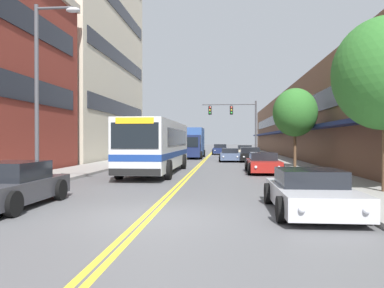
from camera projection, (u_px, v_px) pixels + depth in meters
name	position (u px, v px, depth m)	size (l,w,h in m)	color
ground_plane	(209.00, 156.00, 46.59)	(240.00, 240.00, 0.00)	#565659
sidewalk_left	(153.00, 155.00, 47.21)	(3.19, 106.00, 0.15)	gray
sidewalk_right	(266.00, 156.00, 45.97)	(3.19, 106.00, 0.15)	gray
centre_line	(209.00, 156.00, 46.59)	(0.34, 106.00, 0.01)	yellow
office_tower_left	(65.00, 11.00, 39.76)	(12.08, 20.94, 31.40)	beige
storefront_row_right	(315.00, 125.00, 45.42)	(9.10, 68.00, 7.74)	brown
city_bus	(158.00, 144.00, 22.82)	(2.81, 11.54, 3.07)	silver
car_charcoal_parked_left_near	(157.00, 155.00, 35.59)	(2.09, 4.45, 1.27)	#232328
car_dark_grey_parked_left_mid	(10.00, 186.00, 11.14)	(2.12, 4.60, 1.34)	#38383D
car_white_parked_left_far	(169.00, 153.00, 42.12)	(2.15, 4.15, 1.21)	white
car_silver_parked_right_foreground	(310.00, 192.00, 10.33)	(2.21, 4.51, 1.18)	#B7B7BC
car_black_parked_right_mid	(250.00, 155.00, 34.40)	(2.18, 4.25, 1.32)	black
car_champagne_parked_right_far	(245.00, 151.00, 45.52)	(2.15, 4.39, 1.36)	beige
car_red_parked_right_end	(263.00, 163.00, 22.55)	(2.04, 4.48, 1.24)	maroon
car_slate_blue_moving_lead	(230.00, 155.00, 34.91)	(2.02, 4.35, 1.22)	#475675
car_beige_moving_second	(220.00, 149.00, 57.47)	(2.18, 4.65, 1.25)	#BCAD89
car_navy_moving_third	(220.00, 150.00, 51.44)	(2.20, 4.21, 1.41)	#19234C
box_truck	(192.00, 143.00, 41.46)	(2.72, 7.82, 3.33)	#19234C
traffic_signal_mast	(237.00, 118.00, 38.83)	(5.67, 0.38, 6.04)	#47474C
street_lamp_left_near	(43.00, 81.00, 14.51)	(1.84, 0.28, 7.25)	#47474C
street_tree_right_mid	(295.00, 113.00, 24.85)	(2.92, 2.92, 5.28)	brown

